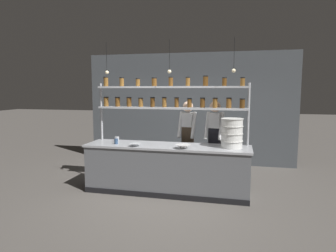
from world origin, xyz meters
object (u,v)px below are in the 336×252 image
object	(u,v)px
prep_bowl_near_left	(135,145)
prep_bowl_center_front	(183,147)
serving_cup_by_board	(117,139)
chef_center	(215,137)
container_stack	(232,133)
serving_cup_front	(116,141)
chef_left	(188,136)
spice_shelf_unit	(170,100)

from	to	relation	value
prep_bowl_near_left	prep_bowl_center_front	size ratio (longest dim) A/B	0.79
prep_bowl_center_front	serving_cup_by_board	xyz separation A→B (m)	(-1.44, 0.42, 0.01)
chef_center	container_stack	bearing A→B (deg)	-46.97
container_stack	prep_bowl_near_left	xyz separation A→B (m)	(-1.74, -0.28, -0.24)
serving_cup_front	chef_center	bearing A→B (deg)	20.44
container_stack	chef_center	bearing A→B (deg)	121.72
prep_bowl_center_front	serving_cup_by_board	bearing A→B (deg)	163.86
chef_center	container_stack	world-z (taller)	chef_center
container_stack	prep_bowl_center_front	world-z (taller)	container_stack
chef_left	chef_center	size ratio (longest dim) A/B	0.99
chef_center	prep_bowl_center_front	bearing A→B (deg)	-108.78
chef_center	prep_bowl_near_left	xyz separation A→B (m)	(-1.39, -0.84, -0.06)
serving_cup_front	spice_shelf_unit	bearing A→B (deg)	23.57
prep_bowl_near_left	serving_cup_front	bearing A→B (deg)	160.47
spice_shelf_unit	serving_cup_front	distance (m)	1.33
chef_left	chef_center	world-z (taller)	chef_center
chef_center	serving_cup_by_board	size ratio (longest dim) A/B	17.86
spice_shelf_unit	prep_bowl_near_left	size ratio (longest dim) A/B	14.06
spice_shelf_unit	prep_bowl_near_left	xyz separation A→B (m)	(-0.53, -0.58, -0.82)
chef_center	serving_cup_front	size ratio (longest dim) A/B	17.21
container_stack	prep_bowl_center_front	xyz separation A→B (m)	(-0.84, -0.28, -0.23)
container_stack	serving_cup_front	world-z (taller)	container_stack
container_stack	prep_bowl_center_front	bearing A→B (deg)	-161.35
chef_left	container_stack	bearing A→B (deg)	-28.57
prep_bowl_center_front	serving_cup_by_board	size ratio (longest dim) A/B	2.78
serving_cup_front	container_stack	bearing A→B (deg)	3.16
serving_cup_front	serving_cup_by_board	bearing A→B (deg)	110.02
spice_shelf_unit	container_stack	xyz separation A→B (m)	(1.21, -0.31, -0.58)
prep_bowl_center_front	serving_cup_by_board	distance (m)	1.50
serving_cup_by_board	prep_bowl_center_front	bearing A→B (deg)	-16.14
chef_left	spice_shelf_unit	bearing A→B (deg)	-117.70
chef_left	container_stack	world-z (taller)	chef_left
prep_bowl_near_left	serving_cup_front	xyz separation A→B (m)	(-0.45, 0.16, 0.02)
chef_center	prep_bowl_near_left	size ratio (longest dim) A/B	8.10
chef_left	chef_center	bearing A→B (deg)	-4.53
serving_cup_by_board	spice_shelf_unit	bearing A→B (deg)	9.16
chef_center	serving_cup_by_board	world-z (taller)	chef_center
spice_shelf_unit	container_stack	bearing A→B (deg)	-14.16
spice_shelf_unit	prep_bowl_center_front	bearing A→B (deg)	-57.86
spice_shelf_unit	serving_cup_by_board	world-z (taller)	spice_shelf_unit
prep_bowl_near_left	prep_bowl_center_front	distance (m)	0.90
spice_shelf_unit	prep_bowl_center_front	world-z (taller)	spice_shelf_unit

